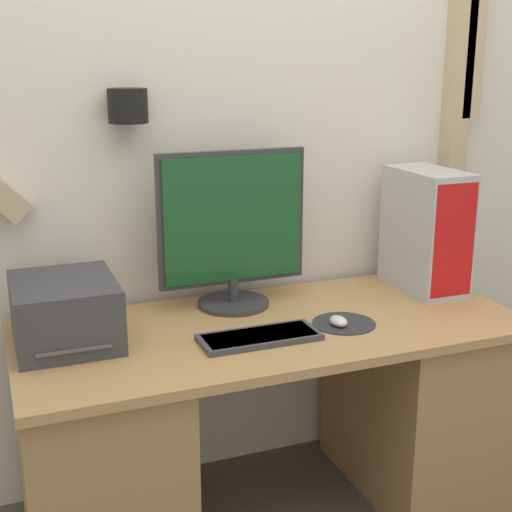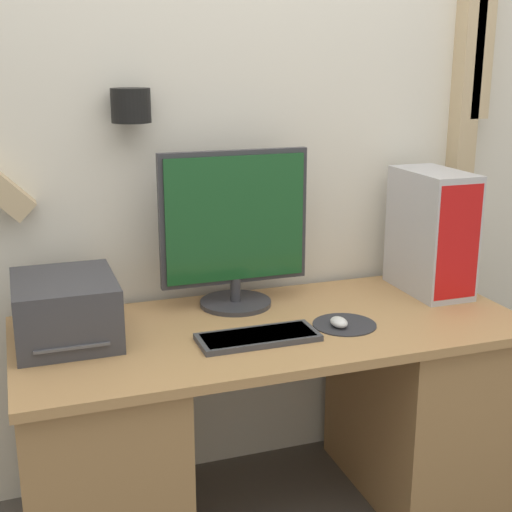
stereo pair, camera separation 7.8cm
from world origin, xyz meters
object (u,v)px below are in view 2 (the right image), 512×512
at_px(monitor, 235,227).
at_px(keyboard, 258,337).
at_px(mouse, 339,322).
at_px(printer, 65,310).
at_px(computer_tower, 432,232).

distance_m(monitor, keyboard, 0.43).
distance_m(monitor, mouse, 0.48).
relative_size(monitor, keyboard, 1.45).
xyz_separation_m(keyboard, mouse, (0.28, 0.01, 0.01)).
bearing_deg(mouse, printer, 167.27).
bearing_deg(keyboard, printer, 160.16).
bearing_deg(keyboard, mouse, 2.37).
relative_size(computer_tower, printer, 1.22).
distance_m(mouse, printer, 0.85).
relative_size(keyboard, mouse, 4.97).
xyz_separation_m(keyboard, computer_tower, (0.75, 0.25, 0.21)).
xyz_separation_m(mouse, printer, (-0.83, 0.19, 0.08)).
relative_size(keyboard, printer, 1.01).
bearing_deg(mouse, computer_tower, 26.24).
bearing_deg(monitor, computer_tower, -6.63).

